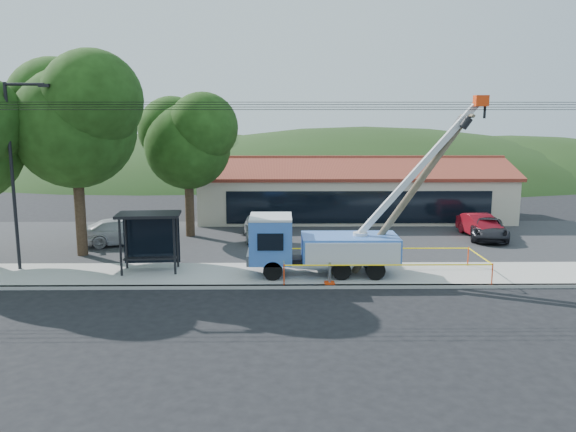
{
  "coord_description": "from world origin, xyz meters",
  "views": [
    {
      "loc": [
        -1.28,
        -21.56,
        7.29
      ],
      "look_at": [
        -0.97,
        5.0,
        2.72
      ],
      "focal_mm": 35.0,
      "sensor_mm": 36.0,
      "label": 1
    }
  ],
  "objects_px": {
    "utility_truck": "(320,243)",
    "bus_shelter": "(150,228)",
    "car_silver": "(259,240)",
    "car_white": "(126,245)",
    "car_red": "(479,238)",
    "car_dark": "(487,240)",
    "leaning_pole": "(421,180)"
  },
  "relations": [
    {
      "from": "utility_truck",
      "to": "bus_shelter",
      "type": "xyz_separation_m",
      "value": [
        -8.04,
        0.71,
        0.58
      ]
    },
    {
      "from": "leaning_pole",
      "to": "utility_truck",
      "type": "bearing_deg",
      "value": -177.59
    },
    {
      "from": "car_silver",
      "to": "utility_truck",
      "type": "bearing_deg",
      "value": -74.91
    },
    {
      "from": "leaning_pole",
      "to": "car_silver",
      "type": "xyz_separation_m",
      "value": [
        -7.81,
        7.92,
        -4.56
      ]
    },
    {
      "from": "car_white",
      "to": "bus_shelter",
      "type": "bearing_deg",
      "value": -173.14
    },
    {
      "from": "leaning_pole",
      "to": "car_red",
      "type": "height_order",
      "value": "leaning_pole"
    },
    {
      "from": "bus_shelter",
      "to": "car_red",
      "type": "height_order",
      "value": "bus_shelter"
    },
    {
      "from": "utility_truck",
      "to": "car_dark",
      "type": "bearing_deg",
      "value": 36.29
    },
    {
      "from": "utility_truck",
      "to": "leaning_pole",
      "type": "height_order",
      "value": "utility_truck"
    },
    {
      "from": "bus_shelter",
      "to": "car_white",
      "type": "xyz_separation_m",
      "value": [
        -2.9,
        6.09,
        -2.22
      ]
    },
    {
      "from": "car_white",
      "to": "leaning_pole",
      "type": "bearing_deg",
      "value": -131.53
    },
    {
      "from": "bus_shelter",
      "to": "car_silver",
      "type": "bearing_deg",
      "value": 51.84
    },
    {
      "from": "car_red",
      "to": "car_white",
      "type": "xyz_separation_m",
      "value": [
        -21.51,
        -1.75,
        0.0
      ]
    },
    {
      "from": "car_silver",
      "to": "car_dark",
      "type": "height_order",
      "value": "car_silver"
    },
    {
      "from": "utility_truck",
      "to": "car_silver",
      "type": "relative_size",
      "value": 2.45
    },
    {
      "from": "bus_shelter",
      "to": "car_white",
      "type": "height_order",
      "value": "bus_shelter"
    },
    {
      "from": "bus_shelter",
      "to": "car_dark",
      "type": "distance_m",
      "value": 20.31
    },
    {
      "from": "car_white",
      "to": "car_dark",
      "type": "bearing_deg",
      "value": -105.6
    },
    {
      "from": "car_silver",
      "to": "car_white",
      "type": "distance_m",
      "value": 7.91
    },
    {
      "from": "car_silver",
      "to": "car_white",
      "type": "bearing_deg",
      "value": -176.42
    },
    {
      "from": "leaning_pole",
      "to": "car_red",
      "type": "xyz_separation_m",
      "value": [
        5.9,
        8.35,
        -4.56
      ]
    },
    {
      "from": "bus_shelter",
      "to": "car_red",
      "type": "distance_m",
      "value": 20.31
    },
    {
      "from": "car_silver",
      "to": "car_red",
      "type": "distance_m",
      "value": 13.71
    },
    {
      "from": "car_white",
      "to": "car_dark",
      "type": "height_order",
      "value": "car_white"
    },
    {
      "from": "utility_truck",
      "to": "leaning_pole",
      "type": "distance_m",
      "value": 5.51
    },
    {
      "from": "car_white",
      "to": "car_dark",
      "type": "distance_m",
      "value": 21.78
    },
    {
      "from": "car_white",
      "to": "car_silver",
      "type": "bearing_deg",
      "value": -98.98
    },
    {
      "from": "leaning_pole",
      "to": "bus_shelter",
      "type": "height_order",
      "value": "leaning_pole"
    },
    {
      "from": "bus_shelter",
      "to": "car_white",
      "type": "bearing_deg",
      "value": 110.78
    },
    {
      "from": "car_dark",
      "to": "leaning_pole",
      "type": "bearing_deg",
      "value": -115.16
    },
    {
      "from": "car_silver",
      "to": "car_dark",
      "type": "xyz_separation_m",
      "value": [
        13.95,
        -0.18,
        0.0
      ]
    },
    {
      "from": "car_silver",
      "to": "car_white",
      "type": "xyz_separation_m",
      "value": [
        -7.8,
        -1.32,
        0.0
      ]
    }
  ]
}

